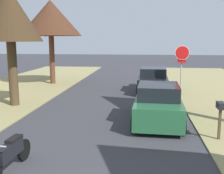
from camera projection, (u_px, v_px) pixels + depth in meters
stop_sign_far at (182, 60)px, 15.54m from camera, size 0.81×0.25×2.97m
street_tree_left_mid_a at (9, 16)px, 13.28m from camera, size 3.13×3.13×5.85m
street_tree_left_mid_b at (51, 18)px, 20.20m from camera, size 4.56×4.56×6.19m
parked_sedan_green at (158, 104)px, 11.31m from camera, size 2.08×4.46×1.57m
parked_sedan_black at (153, 80)px, 17.91m from camera, size 2.08×4.46×1.57m
parked_motorcycle at (10, 154)px, 6.95m from camera, size 0.60×2.05×0.97m
curbside_mailbox at (221, 110)px, 9.02m from camera, size 0.22×0.44×1.27m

